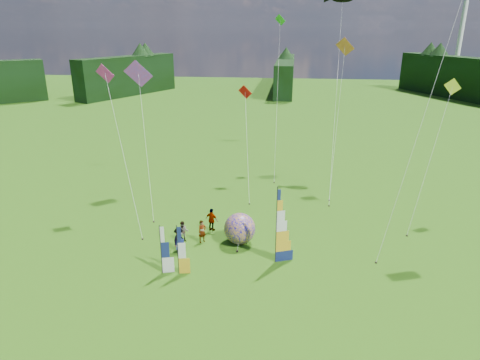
# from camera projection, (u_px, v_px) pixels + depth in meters

# --- Properties ---
(ground) EXTENTS (220.00, 220.00, 0.00)m
(ground) POSITION_uv_depth(u_px,v_px,m) (248.00, 288.00, 26.00)
(ground) COLOR #448213
(ground) RESTS_ON ground
(treeline_ring) EXTENTS (210.00, 210.00, 8.00)m
(treeline_ring) POSITION_uv_depth(u_px,v_px,m) (249.00, 229.00, 24.63)
(treeline_ring) COLOR black
(treeline_ring) RESTS_ON ground
(turbine_right) EXTENTS (8.00, 1.20, 30.00)m
(turbine_right) POSITION_uv_depth(u_px,v_px,m) (462.00, 25.00, 110.82)
(turbine_right) COLOR silver
(turbine_right) RESTS_ON ground
(feather_banner_main) EXTENTS (1.35, 0.60, 5.24)m
(feather_banner_main) POSITION_uv_depth(u_px,v_px,m) (276.00, 227.00, 27.94)
(feather_banner_main) COLOR navy
(feather_banner_main) RESTS_ON ground
(side_banner_left) EXTENTS (0.94, 0.26, 3.33)m
(side_banner_left) POSITION_uv_depth(u_px,v_px,m) (178.00, 251.00, 26.91)
(side_banner_left) COLOR gold
(side_banner_left) RESTS_ON ground
(side_banner_far) EXTENTS (0.97, 0.35, 3.29)m
(side_banner_far) POSITION_uv_depth(u_px,v_px,m) (161.00, 250.00, 27.00)
(side_banner_far) COLOR white
(side_banner_far) RESTS_ON ground
(bol_inflatable) EXTENTS (2.98, 2.98, 2.29)m
(bol_inflatable) POSITION_uv_depth(u_px,v_px,m) (240.00, 229.00, 31.02)
(bol_inflatable) COLOR #0200A3
(bol_inflatable) RESTS_ON ground
(spectator_a) EXTENTS (0.74, 0.72, 1.71)m
(spectator_a) POSITION_uv_depth(u_px,v_px,m) (202.00, 231.00, 31.21)
(spectator_a) COLOR #66594C
(spectator_a) RESTS_ON ground
(spectator_b) EXTENTS (0.82, 0.49, 1.60)m
(spectator_b) POSITION_uv_depth(u_px,v_px,m) (183.00, 232.00, 31.31)
(spectator_b) COLOR #66594C
(spectator_b) RESTS_ON ground
(spectator_c) EXTENTS (0.70, 1.21, 1.76)m
(spectator_c) POSITION_uv_depth(u_px,v_px,m) (179.00, 239.00, 30.01)
(spectator_c) COLOR #66594C
(spectator_c) RESTS_ON ground
(spectator_d) EXTENTS (1.16, 0.82, 1.84)m
(spectator_d) POSITION_uv_depth(u_px,v_px,m) (212.00, 220.00, 32.93)
(spectator_d) COLOR #66594C
(spectator_d) RESTS_ON ground
(camp_chair) EXTENTS (0.64, 0.64, 0.95)m
(camp_chair) POSITION_uv_depth(u_px,v_px,m) (180.00, 247.00, 29.83)
(camp_chair) COLOR navy
(camp_chair) RESTS_ON ground
(kite_whale) EXTENTS (5.73, 15.81, 19.01)m
(kite_whale) POSITION_uv_depth(u_px,v_px,m) (337.00, 88.00, 40.28)
(kite_whale) COLOR black
(kite_whale) RESTS_ON ground
(kite_rainbow_delta) EXTENTS (10.47, 14.21, 12.98)m
(kite_rainbow_delta) POSITION_uv_depth(u_px,v_px,m) (145.00, 131.00, 36.61)
(kite_rainbow_delta) COLOR red
(kite_rainbow_delta) RESTS_ON ground
(kite_parafoil) EXTENTS (10.97, 12.43, 20.19)m
(kite_parafoil) POSITION_uv_depth(u_px,v_px,m) (425.00, 105.00, 28.28)
(kite_parafoil) COLOR #B31721
(kite_parafoil) RESTS_ON ground
(small_kite_red) EXTENTS (5.38, 10.46, 9.98)m
(small_kite_red) POSITION_uv_depth(u_px,v_px,m) (247.00, 139.00, 40.05)
(small_kite_red) COLOR red
(small_kite_red) RESTS_ON ground
(small_kite_orange) EXTENTS (5.40, 9.94, 14.59)m
(small_kite_orange) POSITION_uv_depth(u_px,v_px,m) (338.00, 114.00, 39.39)
(small_kite_orange) COLOR orange
(small_kite_orange) RESTS_ON ground
(small_kite_yellow) EXTENTS (6.70, 8.93, 11.59)m
(small_kite_yellow) POSITION_uv_depth(u_px,v_px,m) (431.00, 152.00, 33.02)
(small_kite_yellow) COLOR #FEFC37
(small_kite_yellow) RESTS_ON ground
(small_kite_pink) EXTENTS (7.95, 9.59, 12.71)m
(small_kite_pink) POSITION_uv_depth(u_px,v_px,m) (122.00, 145.00, 32.83)
(small_kite_pink) COLOR #DE309F
(small_kite_pink) RESTS_ON ground
(small_kite_green) EXTENTS (5.80, 10.54, 16.58)m
(small_kite_green) POSITION_uv_depth(u_px,v_px,m) (277.00, 94.00, 44.39)
(small_kite_green) COLOR green
(small_kite_green) RESTS_ON ground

